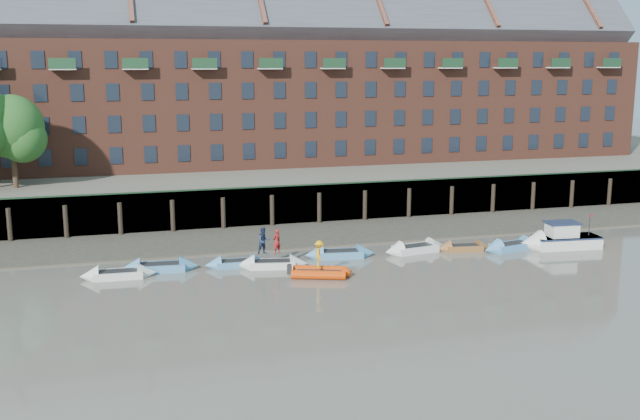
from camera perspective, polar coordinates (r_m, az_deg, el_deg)
name	(u,v)px	position (r m, az deg, el deg)	size (l,w,h in m)	color
ground	(390,308)	(41.77, 5.36, -7.42)	(220.00, 220.00, 0.00)	#655F57
foreshore	(307,235)	(58.27, -0.96, -1.92)	(110.00, 8.00, 0.50)	#3D382F
mud_band	(319,245)	(55.08, -0.06, -2.71)	(110.00, 1.60, 0.10)	#4C4336
river_wall	(294,205)	(62.09, -1.99, 0.41)	(110.00, 1.23, 3.30)	#2D2A26
bank_terrace	(262,180)	(75.19, -4.44, 2.32)	(110.00, 28.00, 3.20)	#5E594D
apartment_terrace	(258,66)	(75.23, -4.73, 10.91)	(80.60, 15.56, 20.98)	brown
rowboat_0	(118,274)	(48.60, -15.11, -4.76)	(4.72, 1.55, 1.35)	silver
rowboat_1	(160,267)	(49.56, -12.10, -4.28)	(5.05, 1.82, 1.44)	#4985B5
rowboat_2	(236,263)	(49.82, -6.39, -4.06)	(4.18, 1.22, 1.21)	#4985B5
rowboat_3	(272,264)	(49.34, -3.66, -4.13)	(4.83, 2.20, 1.35)	silver
rowboat_4	(340,254)	(51.73, 1.52, -3.37)	(5.02, 2.03, 1.42)	#4985B5
rowboat_5	(415,249)	(53.55, 7.27, -2.94)	(5.08, 2.25, 1.42)	silver
rowboat_6	(464,248)	(54.57, 10.89, -2.83)	(4.19, 1.68, 1.18)	brown
rowboat_7	(512,246)	(55.52, 14.41, -2.70)	(5.06, 2.38, 1.41)	#4985B5
rib_tender	(322,272)	(47.23, 0.12, -4.77)	(3.81, 2.79, 0.64)	#D33B06
motor_launch	(554,240)	(56.66, 17.38, -2.19)	(6.13, 2.50, 2.46)	silver
person_rower_a	(277,241)	(49.09, -3.32, -2.40)	(0.60, 0.39, 1.65)	maroon
person_rower_b	(264,241)	(49.04, -4.31, -2.36)	(0.86, 0.67, 1.78)	#19233F
person_rib_crew	(319,254)	(46.97, -0.05, -3.37)	(1.11, 0.64, 1.72)	orange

